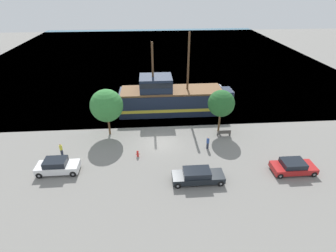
{
  "coord_description": "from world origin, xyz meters",
  "views": [
    {
      "loc": [
        -1.08,
        -26.6,
        17.24
      ],
      "look_at": [
        1.03,
        2.0,
        1.2
      ],
      "focal_mm": 28.0,
      "sensor_mm": 36.0,
      "label": 1
    }
  ],
  "objects_px": {
    "pirate_ship": "(171,98)",
    "parked_car_curb_rear": "(198,176)",
    "parked_car_curb_mid": "(57,166)",
    "moored_boat_dockside": "(216,92)",
    "fire_hydrant": "(138,153)",
    "parked_car_curb_front": "(293,167)",
    "pedestrian_walking_near": "(61,150)",
    "pedestrian_walking_far": "(208,143)",
    "bench_promenade_east": "(224,133)"
  },
  "relations": [
    {
      "from": "moored_boat_dockside",
      "to": "pirate_ship",
      "type": "bearing_deg",
      "value": -145.08
    },
    {
      "from": "pedestrian_walking_near",
      "to": "pedestrian_walking_far",
      "type": "distance_m",
      "value": 16.54
    },
    {
      "from": "moored_boat_dockside",
      "to": "fire_hydrant",
      "type": "distance_m",
      "value": 21.44
    },
    {
      "from": "parked_car_curb_mid",
      "to": "pedestrian_walking_far",
      "type": "bearing_deg",
      "value": 11.04
    },
    {
      "from": "parked_car_curb_front",
      "to": "pedestrian_walking_near",
      "type": "bearing_deg",
      "value": 169.03
    },
    {
      "from": "pedestrian_walking_far",
      "to": "moored_boat_dockside",
      "type": "bearing_deg",
      "value": 73.22
    },
    {
      "from": "parked_car_curb_rear",
      "to": "parked_car_curb_mid",
      "type": "bearing_deg",
      "value": 170.02
    },
    {
      "from": "moored_boat_dockside",
      "to": "fire_hydrant",
      "type": "bearing_deg",
      "value": -127.08
    },
    {
      "from": "parked_car_curb_front",
      "to": "pedestrian_walking_near",
      "type": "distance_m",
      "value": 24.78
    },
    {
      "from": "pirate_ship",
      "to": "parked_car_curb_front",
      "type": "bearing_deg",
      "value": -53.54
    },
    {
      "from": "pedestrian_walking_far",
      "to": "fire_hydrant",
      "type": "bearing_deg",
      "value": -172.94
    },
    {
      "from": "bench_promenade_east",
      "to": "pedestrian_walking_near",
      "type": "height_order",
      "value": "pedestrian_walking_near"
    },
    {
      "from": "pirate_ship",
      "to": "parked_car_curb_rear",
      "type": "bearing_deg",
      "value": -85.4
    },
    {
      "from": "fire_hydrant",
      "to": "bench_promenade_east",
      "type": "relative_size",
      "value": 0.46
    },
    {
      "from": "pirate_ship",
      "to": "parked_car_curb_rear",
      "type": "xyz_separation_m",
      "value": [
        1.28,
        -15.92,
        -1.37
      ]
    },
    {
      "from": "pirate_ship",
      "to": "parked_car_curb_mid",
      "type": "height_order",
      "value": "pirate_ship"
    },
    {
      "from": "parked_car_curb_mid",
      "to": "fire_hydrant",
      "type": "xyz_separation_m",
      "value": [
        8.02,
        2.14,
        -0.35
      ]
    },
    {
      "from": "parked_car_curb_rear",
      "to": "pedestrian_walking_far",
      "type": "bearing_deg",
      "value": 68.97
    },
    {
      "from": "moored_boat_dockside",
      "to": "bench_promenade_east",
      "type": "height_order",
      "value": "moored_boat_dockside"
    },
    {
      "from": "pirate_ship",
      "to": "pedestrian_walking_near",
      "type": "relative_size",
      "value": 10.75
    },
    {
      "from": "parked_car_curb_mid",
      "to": "pedestrian_walking_near",
      "type": "xyz_separation_m",
      "value": [
        -0.45,
        3.0,
        0.0
      ]
    },
    {
      "from": "parked_car_curb_front",
      "to": "fire_hydrant",
      "type": "bearing_deg",
      "value": 166.32
    },
    {
      "from": "pirate_ship",
      "to": "bench_promenade_east",
      "type": "bearing_deg",
      "value": -51.67
    },
    {
      "from": "bench_promenade_east",
      "to": "pedestrian_walking_near",
      "type": "bearing_deg",
      "value": -171.76
    },
    {
      "from": "parked_car_curb_front",
      "to": "pedestrian_walking_near",
      "type": "relative_size",
      "value": 2.83
    },
    {
      "from": "moored_boat_dockside",
      "to": "pedestrian_walking_near",
      "type": "bearing_deg",
      "value": -142.79
    },
    {
      "from": "pirate_ship",
      "to": "pedestrian_walking_near",
      "type": "xyz_separation_m",
      "value": [
        -13.11,
        -10.46,
        -1.3
      ]
    },
    {
      "from": "pedestrian_walking_far",
      "to": "pirate_ship",
      "type": "bearing_deg",
      "value": 108.39
    },
    {
      "from": "parked_car_curb_front",
      "to": "fire_hydrant",
      "type": "height_order",
      "value": "parked_car_curb_front"
    },
    {
      "from": "parked_car_curb_front",
      "to": "bench_promenade_east",
      "type": "bearing_deg",
      "value": 124.45
    },
    {
      "from": "moored_boat_dockside",
      "to": "bench_promenade_east",
      "type": "xyz_separation_m",
      "value": [
        -2.21,
        -13.47,
        -0.14
      ]
    },
    {
      "from": "fire_hydrant",
      "to": "pedestrian_walking_far",
      "type": "relative_size",
      "value": 0.49
    },
    {
      "from": "parked_car_curb_mid",
      "to": "moored_boat_dockside",
      "type": "bearing_deg",
      "value": 42.58
    },
    {
      "from": "pedestrian_walking_far",
      "to": "parked_car_curb_rear",
      "type": "bearing_deg",
      "value": -111.03
    },
    {
      "from": "bench_promenade_east",
      "to": "fire_hydrant",
      "type": "bearing_deg",
      "value": -161.26
    },
    {
      "from": "moored_boat_dockside",
      "to": "parked_car_curb_mid",
      "type": "height_order",
      "value": "parked_car_curb_mid"
    },
    {
      "from": "parked_car_curb_rear",
      "to": "bench_promenade_east",
      "type": "distance_m",
      "value": 9.53
    },
    {
      "from": "bench_promenade_east",
      "to": "parked_car_curb_front",
      "type": "bearing_deg",
      "value": -55.55
    },
    {
      "from": "parked_car_curb_front",
      "to": "fire_hydrant",
      "type": "distance_m",
      "value": 16.32
    },
    {
      "from": "parked_car_curb_rear",
      "to": "pirate_ship",
      "type": "bearing_deg",
      "value": 94.6
    },
    {
      "from": "pirate_ship",
      "to": "bench_promenade_east",
      "type": "relative_size",
      "value": 9.89
    },
    {
      "from": "pirate_ship",
      "to": "fire_hydrant",
      "type": "bearing_deg",
      "value": -112.28
    },
    {
      "from": "parked_car_curb_rear",
      "to": "pedestrian_walking_far",
      "type": "xyz_separation_m",
      "value": [
        2.15,
        5.59,
        0.09
      ]
    },
    {
      "from": "bench_promenade_east",
      "to": "parked_car_curb_mid",
      "type": "bearing_deg",
      "value": -162.87
    },
    {
      "from": "pirate_ship",
      "to": "parked_car_curb_mid",
      "type": "xyz_separation_m",
      "value": [
        -12.66,
        -13.46,
        -1.3
      ]
    },
    {
      "from": "parked_car_curb_mid",
      "to": "pedestrian_walking_far",
      "type": "relative_size",
      "value": 2.68
    },
    {
      "from": "pedestrian_walking_near",
      "to": "bench_promenade_east",
      "type": "bearing_deg",
      "value": 8.24
    },
    {
      "from": "moored_boat_dockside",
      "to": "parked_car_curb_front",
      "type": "bearing_deg",
      "value": -82.05
    },
    {
      "from": "fire_hydrant",
      "to": "pedestrian_walking_near",
      "type": "relative_size",
      "value": 0.5
    },
    {
      "from": "pirate_ship",
      "to": "fire_hydrant",
      "type": "distance_m",
      "value": 12.35
    }
  ]
}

